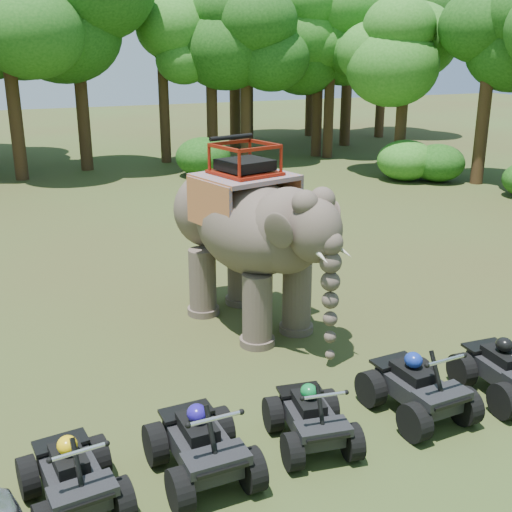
{
  "coord_description": "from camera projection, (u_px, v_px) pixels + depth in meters",
  "views": [
    {
      "loc": [
        -4.53,
        -9.42,
        5.71
      ],
      "look_at": [
        0.0,
        1.2,
        1.9
      ],
      "focal_mm": 45.0,
      "sensor_mm": 36.0,
      "label": 1
    }
  ],
  "objects": [
    {
      "name": "tree_40",
      "position": [
        318.0,
        77.0,
        33.37
      ],
      "size": [
        5.79,
        5.79,
        8.27
      ],
      "primitive_type": null,
      "color": "#195114",
      "rests_on": "ground"
    },
    {
      "name": "elephant",
      "position": [
        248.0,
        235.0,
        13.27
      ],
      "size": [
        3.17,
        5.05,
        3.93
      ],
      "primitive_type": null,
      "rotation": [
        0.0,
        0.0,
        0.25
      ],
      "color": "brown",
      "rests_on": "ground"
    },
    {
      "name": "tree_5",
      "position": [
        486.0,
        90.0,
        26.54
      ],
      "size": [
        5.52,
        5.52,
        7.88
      ],
      "primitive_type": null,
      "color": "#195114",
      "rests_on": "ground"
    },
    {
      "name": "tree_44",
      "position": [
        348.0,
        52.0,
        36.66
      ],
      "size": [
        7.47,
        7.47,
        10.68
      ],
      "primitive_type": null,
      "color": "#195114",
      "rests_on": "ground"
    },
    {
      "name": "tree_2",
      "position": [
        245.0,
        90.0,
        31.38
      ],
      "size": [
        5.02,
        5.02,
        7.17
      ],
      "primitive_type": null,
      "color": "#195114",
      "rests_on": "ground"
    },
    {
      "name": "tree_4",
      "position": [
        403.0,
        98.0,
        28.58
      ],
      "size": [
        4.86,
        4.86,
        6.95
      ],
      "primitive_type": null,
      "color": "#195114",
      "rests_on": "ground"
    },
    {
      "name": "tree_0",
      "position": [
        79.0,
        68.0,
        29.34
      ],
      "size": [
        6.58,
        6.58,
        9.4
      ],
      "primitive_type": null,
      "color": "#195114",
      "rests_on": "ground"
    },
    {
      "name": "tree_41",
      "position": [
        211.0,
        76.0,
        31.7
      ],
      "size": [
        5.91,
        5.91,
        8.45
      ],
      "primitive_type": null,
      "color": "#195114",
      "rests_on": "ground"
    },
    {
      "name": "atv_1",
      "position": [
        201.0,
        436.0,
        8.75
      ],
      "size": [
        1.3,
        1.75,
        1.27
      ],
      "primitive_type": null,
      "rotation": [
        0.0,
        0.0,
        0.03
      ],
      "color": "black",
      "rests_on": "ground"
    },
    {
      "name": "tree_38",
      "position": [
        234.0,
        55.0,
        35.67
      ],
      "size": [
        7.26,
        7.26,
        10.37
      ],
      "primitive_type": null,
      "color": "#195114",
      "rests_on": "ground"
    },
    {
      "name": "atv_3",
      "position": [
        418.0,
        379.0,
        10.24
      ],
      "size": [
        1.35,
        1.78,
        1.27
      ],
      "primitive_type": null,
      "rotation": [
        0.0,
        0.0,
        0.06
      ],
      "color": "black",
      "rests_on": "ground"
    },
    {
      "name": "atv_0",
      "position": [
        72.0,
        468.0,
        8.16
      ],
      "size": [
        1.34,
        1.72,
        1.19
      ],
      "primitive_type": null,
      "rotation": [
        0.0,
        0.0,
        0.11
      ],
      "color": "black",
      "rests_on": "ground"
    },
    {
      "name": "tree_3",
      "position": [
        330.0,
        86.0,
        33.03
      ],
      "size": [
        5.14,
        5.14,
        7.34
      ],
      "primitive_type": null,
      "color": "#195114",
      "rests_on": "ground"
    },
    {
      "name": "tree_37",
      "position": [
        383.0,
        61.0,
        40.26
      ],
      "size": [
        6.67,
        6.67,
        9.53
      ],
      "primitive_type": null,
      "color": "#195114",
      "rests_on": "ground"
    },
    {
      "name": "atv_4",
      "position": [
        508.0,
        363.0,
        10.79
      ],
      "size": [
        1.32,
        1.75,
        1.25
      ],
      "primitive_type": null,
      "rotation": [
        0.0,
        0.0,
        -0.06
      ],
      "color": "black",
      "rests_on": "ground"
    },
    {
      "name": "tree_1",
      "position": [
        164.0,
        93.0,
        31.73
      ],
      "size": [
        4.85,
        4.85,
        6.93
      ],
      "primitive_type": null,
      "color": "#195114",
      "rests_on": "ground"
    },
    {
      "name": "tree_33",
      "position": [
        248.0,
        58.0,
        39.46
      ],
      "size": [
        6.9,
        6.9,
        9.86
      ],
      "primitive_type": null,
      "color": "#195114",
      "rests_on": "ground"
    },
    {
      "name": "atv_2",
      "position": [
        312.0,
        410.0,
        9.49
      ],
      "size": [
        1.33,
        1.68,
        1.14
      ],
      "primitive_type": null,
      "rotation": [
        0.0,
        0.0,
        -0.15
      ],
      "color": "black",
      "rests_on": "ground"
    },
    {
      "name": "tree_39",
      "position": [
        11.0,
        75.0,
        27.16
      ],
      "size": [
        6.29,
        6.29,
        8.99
      ],
      "primitive_type": null,
      "color": "#195114",
      "rests_on": "ground"
    },
    {
      "name": "ground",
      "position": [
        282.0,
        374.0,
        11.71
      ],
      "size": [
        110.0,
        110.0,
        0.0
      ],
      "primitive_type": "plane",
      "color": "#47381E",
      "rests_on": "ground"
    },
    {
      "name": "tree_35",
      "position": [
        310.0,
        78.0,
        41.21
      ],
      "size": [
        5.19,
        5.19,
        7.41
      ],
      "primitive_type": null,
      "color": "#195114",
      "rests_on": "ground"
    }
  ]
}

